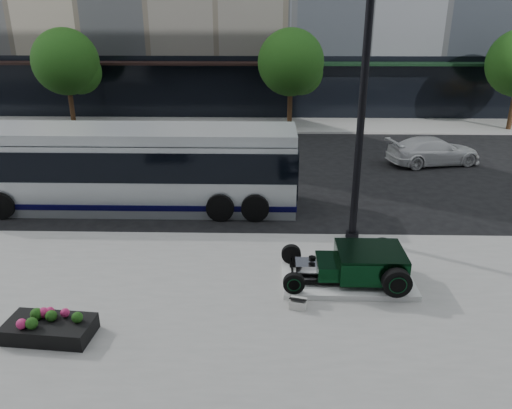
{
  "coord_description": "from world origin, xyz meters",
  "views": [
    {
      "loc": [
        -0.28,
        -16.5,
        6.89
      ],
      "look_at": [
        -0.63,
        -2.21,
        1.2
      ],
      "focal_mm": 35.0,
      "sensor_mm": 36.0,
      "label": 1
    }
  ],
  "objects_px": {
    "lamppost": "(360,130)",
    "white_sedan": "(434,151)",
    "hot_rod": "(361,263)",
    "transit_bus": "(129,167)",
    "flower_planter": "(49,328)"
  },
  "relations": [
    {
      "from": "hot_rod",
      "to": "white_sedan",
      "type": "bearing_deg",
      "value": 64.74
    },
    {
      "from": "lamppost",
      "to": "white_sedan",
      "type": "relative_size",
      "value": 1.71
    },
    {
      "from": "hot_rod",
      "to": "lamppost",
      "type": "bearing_deg",
      "value": 85.42
    },
    {
      "from": "transit_bus",
      "to": "white_sedan",
      "type": "relative_size",
      "value": 2.8
    },
    {
      "from": "hot_rod",
      "to": "transit_bus",
      "type": "distance_m",
      "value": 9.35
    },
    {
      "from": "hot_rod",
      "to": "transit_bus",
      "type": "height_order",
      "value": "transit_bus"
    },
    {
      "from": "hot_rod",
      "to": "white_sedan",
      "type": "height_order",
      "value": "white_sedan"
    },
    {
      "from": "flower_planter",
      "to": "transit_bus",
      "type": "xyz_separation_m",
      "value": [
        -0.24,
        8.06,
        1.14
      ]
    },
    {
      "from": "flower_planter",
      "to": "white_sedan",
      "type": "relative_size",
      "value": 0.45
    },
    {
      "from": "transit_bus",
      "to": "hot_rod",
      "type": "bearing_deg",
      "value": -36.88
    },
    {
      "from": "hot_rod",
      "to": "white_sedan",
      "type": "xyz_separation_m",
      "value": [
        5.27,
        11.18,
        -0.07
      ]
    },
    {
      "from": "hot_rod",
      "to": "lamppost",
      "type": "xyz_separation_m",
      "value": [
        0.22,
        2.8,
        2.85
      ]
    },
    {
      "from": "white_sedan",
      "to": "transit_bus",
      "type": "bearing_deg",
      "value": 100.92
    },
    {
      "from": "white_sedan",
      "to": "flower_planter",
      "type": "bearing_deg",
      "value": 124.77
    },
    {
      "from": "lamppost",
      "to": "hot_rod",
      "type": "bearing_deg",
      "value": -94.58
    }
  ]
}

